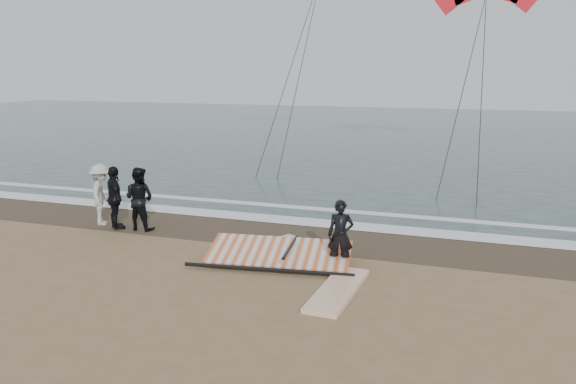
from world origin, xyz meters
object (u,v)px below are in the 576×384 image
at_px(man_main, 340,235).
at_px(board_cream, 263,248).
at_px(sail_rig, 278,254).
at_px(board_white, 338,290).

xyz_separation_m(man_main, board_cream, (-2.27, 0.77, -0.79)).
xyz_separation_m(man_main, sail_rig, (-1.58, 0.05, -0.65)).
bearing_deg(board_white, man_main, 104.80).
relative_size(man_main, sail_rig, 0.42).
bearing_deg(sail_rig, board_white, -37.80).
relative_size(board_white, sail_rig, 0.65).
distance_m(board_white, board_cream, 3.36).
bearing_deg(board_white, board_cream, 142.66).
height_order(board_white, board_cream, same).
bearing_deg(board_cream, board_white, -11.85).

